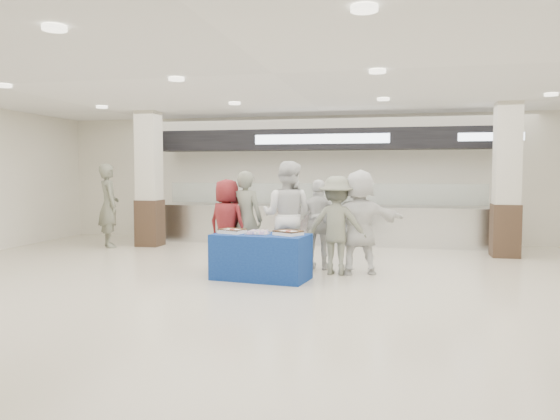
% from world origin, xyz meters
% --- Properties ---
extents(ground, '(14.00, 14.00, 0.00)m').
position_xyz_m(ground, '(0.00, 0.00, 0.00)').
color(ground, beige).
rests_on(ground, ground).
extents(serving_line, '(8.70, 0.85, 2.80)m').
position_xyz_m(serving_line, '(0.00, 5.40, 1.16)').
color(serving_line, silver).
rests_on(serving_line, ground).
extents(column_left, '(0.55, 0.55, 3.20)m').
position_xyz_m(column_left, '(-4.00, 4.20, 1.53)').
color(column_left, '#332217').
rests_on(column_left, ground).
extents(column_right, '(0.55, 0.55, 3.20)m').
position_xyz_m(column_right, '(4.00, 4.20, 1.53)').
color(column_right, '#332217').
rests_on(column_right, ground).
extents(display_table, '(1.64, 0.99, 0.75)m').
position_xyz_m(display_table, '(-0.39, 0.79, 0.38)').
color(display_table, navy).
rests_on(display_table, ground).
extents(sheet_cake_left, '(0.47, 0.41, 0.09)m').
position_xyz_m(sheet_cake_left, '(-0.89, 0.81, 0.79)').
color(sheet_cake_left, white).
rests_on(sheet_cake_left, display_table).
extents(sheet_cake_right, '(0.51, 0.47, 0.09)m').
position_xyz_m(sheet_cake_right, '(0.08, 0.74, 0.79)').
color(sheet_cake_right, white).
rests_on(sheet_cake_right, display_table).
extents(cupcake_tray, '(0.39, 0.30, 0.06)m').
position_xyz_m(cupcake_tray, '(-0.44, 0.78, 0.78)').
color(cupcake_tray, silver).
rests_on(cupcake_tray, display_table).
extents(civilian_maroon, '(0.93, 0.76, 1.64)m').
position_xyz_m(civilian_maroon, '(-1.26, 1.71, 0.82)').
color(civilian_maroon, maroon).
rests_on(civilian_maroon, ground).
extents(soldier_a, '(0.73, 0.55, 1.79)m').
position_xyz_m(soldier_a, '(-0.92, 1.78, 0.90)').
color(soldier_a, '#666C5C').
rests_on(soldier_a, ground).
extents(chef_tall, '(1.05, 0.87, 1.96)m').
position_xyz_m(chef_tall, '(-0.14, 1.72, 0.98)').
color(chef_tall, white).
rests_on(chef_tall, ground).
extents(chef_short, '(0.97, 0.43, 1.64)m').
position_xyz_m(chef_short, '(0.41, 1.92, 0.82)').
color(chef_short, white).
rests_on(chef_short, ground).
extents(soldier_b, '(1.14, 0.71, 1.70)m').
position_xyz_m(soldier_b, '(0.78, 1.51, 0.85)').
color(soldier_b, '#666C5C').
rests_on(soldier_b, ground).
extents(civilian_white, '(1.76, 1.06, 1.81)m').
position_xyz_m(civilian_white, '(1.15, 1.62, 0.91)').
color(civilian_white, white).
rests_on(civilian_white, ground).
extents(soldier_bg, '(0.82, 0.85, 1.96)m').
position_xyz_m(soldier_bg, '(-4.85, 3.81, 0.98)').
color(soldier_bg, '#666C5C').
rests_on(soldier_bg, ground).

